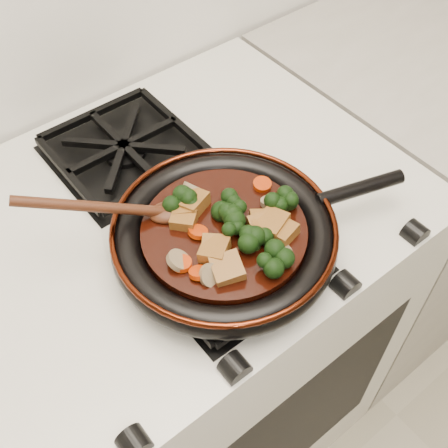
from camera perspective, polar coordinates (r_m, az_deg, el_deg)
stove at (r=1.27m, az=-3.79°, el=-11.52°), size 0.76×0.60×0.90m
burner_grate_front at (r=0.81m, az=0.36°, el=-3.10°), size 0.23×0.23×0.03m
burner_grate_back at (r=0.97m, az=-10.10°, el=7.45°), size 0.23×0.23×0.03m
skillet at (r=0.79m, az=0.15°, el=-1.14°), size 0.44×0.32×0.05m
braising_sauce at (r=0.79m, az=0.00°, el=-0.97°), size 0.23×0.23×0.02m
tofu_cube_0 at (r=0.78m, az=3.98°, el=0.00°), size 0.05×0.05×0.02m
tofu_cube_1 at (r=0.80m, az=-3.41°, el=2.22°), size 0.05×0.06×0.03m
tofu_cube_2 at (r=0.80m, az=-3.99°, el=1.53°), size 0.05×0.05×0.03m
tofu_cube_3 at (r=0.73m, az=0.35°, el=-4.59°), size 0.05×0.05×0.03m
tofu_cube_4 at (r=0.79m, az=-4.06°, el=0.55°), size 0.05×0.05×0.02m
tofu_cube_5 at (r=0.78m, az=3.85°, el=-0.34°), size 0.04×0.05×0.02m
tofu_cube_6 at (r=0.75m, az=-0.97°, el=-2.75°), size 0.05×0.05×0.03m
tofu_cube_7 at (r=0.77m, az=5.90°, el=-0.73°), size 0.04×0.04×0.02m
tofu_cube_8 at (r=0.78m, az=4.91°, el=-0.05°), size 0.05×0.05×0.03m
tofu_cube_9 at (r=0.75m, az=-0.99°, el=-2.56°), size 0.05×0.05×0.02m
tofu_cube_10 at (r=0.78m, az=4.08°, el=0.17°), size 0.05×0.05×0.02m
broccoli_floret_0 at (r=0.80m, az=6.22°, el=1.95°), size 0.08×0.08×0.07m
broccoli_floret_1 at (r=0.79m, az=0.58°, el=1.61°), size 0.07×0.07×0.06m
broccoli_floret_2 at (r=0.77m, az=0.82°, el=-0.08°), size 0.08×0.08×0.07m
broccoli_floret_3 at (r=0.80m, az=-4.41°, el=2.17°), size 0.06×0.07×0.06m
broccoli_floret_4 at (r=0.76m, az=3.32°, el=-1.91°), size 0.09×0.09×0.06m
broccoli_floret_5 at (r=0.74m, az=5.07°, el=-4.03°), size 0.07×0.07×0.06m
broccoli_floret_6 at (r=0.80m, az=-3.66°, el=1.78°), size 0.07×0.06×0.06m
carrot_coin_0 at (r=0.73m, az=-2.54°, el=-4.97°), size 0.03×0.03×0.02m
carrot_coin_1 at (r=0.83m, az=3.90°, el=4.04°), size 0.03×0.03×0.01m
carrot_coin_2 at (r=0.74m, az=-4.32°, el=-4.03°), size 0.03×0.03×0.01m
carrot_coin_3 at (r=0.77m, az=-2.66°, el=-0.81°), size 0.03×0.03×0.02m
mushroom_slice_0 at (r=0.81m, az=5.03°, el=2.28°), size 0.05×0.05×0.02m
mushroom_slice_1 at (r=0.74m, az=-4.61°, el=-3.73°), size 0.04×0.04×0.03m
mushroom_slice_2 at (r=0.82m, az=-3.10°, el=3.66°), size 0.04×0.04×0.03m
mushroom_slice_3 at (r=0.73m, az=-1.34°, el=-5.21°), size 0.03×0.03×0.03m
mushroom_slice_4 at (r=0.76m, az=5.61°, el=-2.54°), size 0.04×0.04×0.02m
wooden_spoon at (r=0.78m, az=-9.65°, el=1.49°), size 0.13×0.08×0.21m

